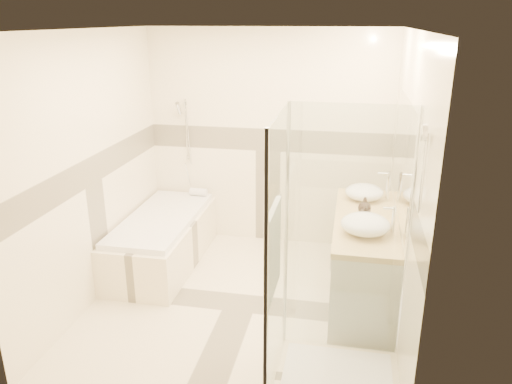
% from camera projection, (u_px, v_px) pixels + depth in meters
% --- Properties ---
extents(room, '(2.82, 3.02, 2.52)m').
position_uv_depth(room, '(246.00, 178.00, 4.37)').
color(room, beige).
rests_on(room, ground).
extents(bathtub, '(0.75, 1.70, 0.56)m').
position_uv_depth(bathtub, '(162.00, 238.00, 5.47)').
color(bathtub, '#F4E7C3').
rests_on(bathtub, ground).
extents(vanity, '(0.58, 1.62, 0.85)m').
position_uv_depth(vanity, '(363.00, 259.00, 4.72)').
color(vanity, white).
rests_on(vanity, ground).
extents(shower_enclosure, '(0.96, 0.93, 2.04)m').
position_uv_depth(shower_enclosure, '(324.00, 325.00, 3.57)').
color(shower_enclosure, '#F4E7C3').
rests_on(shower_enclosure, ground).
extents(vessel_sink_near, '(0.38, 0.38, 0.15)m').
position_uv_depth(vessel_sink_near, '(364.00, 192.00, 5.02)').
color(vessel_sink_near, white).
rests_on(vessel_sink_near, vanity).
extents(vessel_sink_far, '(0.42, 0.42, 0.17)m').
position_uv_depth(vessel_sink_far, '(365.00, 224.00, 4.22)').
color(vessel_sink_far, white).
rests_on(vessel_sink_far, vanity).
extents(faucet_near, '(0.12, 0.03, 0.30)m').
position_uv_depth(faucet_near, '(387.00, 184.00, 4.95)').
color(faucet_near, silver).
rests_on(faucet_near, vanity).
extents(faucet_far, '(0.11, 0.03, 0.26)m').
position_uv_depth(faucet_far, '(392.00, 219.00, 4.16)').
color(faucet_far, silver).
rests_on(faucet_far, vanity).
extents(amenity_bottle_a, '(0.10, 0.10, 0.18)m').
position_uv_depth(amenity_bottle_a, '(365.00, 213.00, 4.43)').
color(amenity_bottle_a, black).
rests_on(amenity_bottle_a, vanity).
extents(amenity_bottle_b, '(0.13, 0.13, 0.16)m').
position_uv_depth(amenity_bottle_b, '(365.00, 205.00, 4.66)').
color(amenity_bottle_b, black).
rests_on(amenity_bottle_b, vanity).
extents(folded_towels, '(0.16, 0.26, 0.08)m').
position_uv_depth(folded_towels, '(364.00, 191.00, 5.16)').
color(folded_towels, white).
rests_on(folded_towels, vanity).
extents(rolled_towel, '(0.20, 0.09, 0.09)m').
position_uv_depth(rolled_towel, '(198.00, 192.00, 5.99)').
color(rolled_towel, white).
rests_on(rolled_towel, bathtub).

